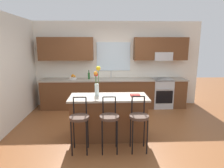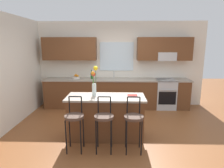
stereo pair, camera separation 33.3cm
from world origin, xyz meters
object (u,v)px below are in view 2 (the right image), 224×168
bar_stool_middle (104,119)px  cookbook (132,96)px  bottle_olive_oil (92,75)px  fruit_bowl_oranges (76,77)px  bar_stool_near (74,119)px  kitchen_island (106,117)px  oven_range (165,94)px  bar_stool_far (134,120)px  flower_vase (94,81)px

bar_stool_middle → cookbook: (0.56, 0.57, 0.30)m
cookbook → bottle_olive_oil: bottle_olive_oil is taller
bar_stool_middle → fruit_bowl_oranges: (-1.06, 2.59, 0.33)m
bar_stool_near → fruit_bowl_oranges: (-0.51, 2.59, 0.33)m
kitchen_island → bar_stool_middle: bar_stool_middle is taller
oven_range → cookbook: 2.36m
oven_range → bar_stool_far: bearing=-115.1°
bar_stool_near → cookbook: bearing=27.3°
oven_range → kitchen_island: same height
oven_range → bar_stool_near: bar_stool_near is taller
kitchen_island → bar_stool_near: 0.80m
fruit_bowl_oranges → bottle_olive_oil: bottle_olive_oil is taller
bar_stool_far → flower_vase: bearing=142.1°
flower_vase → fruit_bowl_oranges: size_ratio=2.64×
bar_stool_near → flower_vase: size_ratio=1.64×
fruit_bowl_oranges → bottle_olive_oil: (0.50, -0.00, 0.06)m
kitchen_island → fruit_bowl_oranges: fruit_bowl_oranges is taller
bar_stool_near → bar_stool_middle: same height
flower_vase → bar_stool_middle: bearing=-68.4°
kitchen_island → fruit_bowl_oranges: bearing=117.5°
oven_range → fruit_bowl_oranges: 2.86m
oven_range → bar_stool_far: 2.84m
flower_vase → bottle_olive_oil: bearing=99.3°
cookbook → bar_stool_middle: bearing=-134.4°
oven_range → flower_vase: flower_vase is taller
bar_stool_far → bottle_olive_oil: 2.85m
kitchen_island → fruit_bowl_oranges: (-1.06, 2.04, 0.50)m
flower_vase → bottle_olive_oil: 2.01m
flower_vase → fruit_bowl_oranges: (-0.82, 1.97, -0.27)m
bar_stool_near → bar_stool_far: same height
bar_stool_far → flower_vase: (-0.79, 0.62, 0.60)m
fruit_bowl_oranges → oven_range: bearing=-0.6°
kitchen_island → bar_stool_near: bearing=-134.9°
bar_stool_far → fruit_bowl_oranges: fruit_bowl_oranges is taller
oven_range → fruit_bowl_oranges: fruit_bowl_oranges is taller
bar_stool_near → bar_stool_middle: size_ratio=1.00×
fruit_bowl_oranges → flower_vase: bearing=-67.5°
bottle_olive_oil → flower_vase: bearing=-80.7°
oven_range → bottle_olive_oil: 2.39m
bar_stool_near → kitchen_island: bearing=45.1°
bar_stool_far → bottle_olive_oil: bottle_olive_oil is taller
bar_stool_near → cookbook: 1.29m
bar_stool_middle → bottle_olive_oil: size_ratio=3.67×
bar_stool_middle → bottle_olive_oil: bottle_olive_oil is taller
cookbook → bar_stool_far: bearing=-91.3°
bar_stool_near → flower_vase: flower_vase is taller
bar_stool_middle → bottle_olive_oil: bearing=102.3°
bar_stool_near → bar_stool_far: size_ratio=1.00×
flower_vase → bottle_olive_oil: (-0.32, 1.97, -0.21)m
bar_stool_middle → bar_stool_far: (0.55, 0.00, 0.00)m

